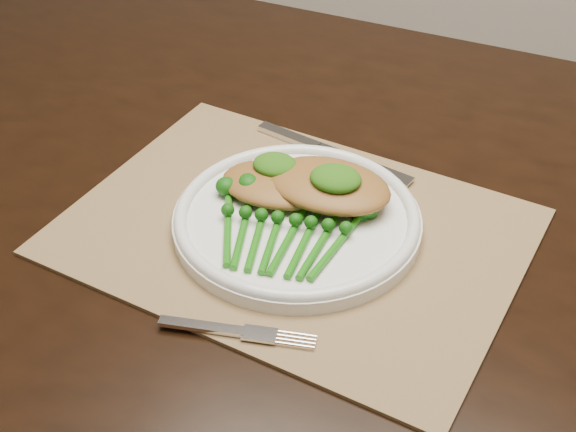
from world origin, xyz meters
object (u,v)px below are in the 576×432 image
(dining_table, at_px, (343,397))
(chicken_fillet_left, at_px, (276,184))
(placemat, at_px, (293,232))
(dinner_plate, at_px, (297,219))
(broccolini_bundle, at_px, (282,235))

(dining_table, bearing_deg, chicken_fillet_left, -140.35)
(dining_table, xyz_separation_m, placemat, (-0.05, -0.09, 0.38))
(dinner_plate, distance_m, broccolini_bundle, 0.04)
(dining_table, bearing_deg, placemat, -111.78)
(placemat, xyz_separation_m, dinner_plate, (0.00, 0.01, 0.01))
(dining_table, xyz_separation_m, chicken_fillet_left, (-0.08, -0.05, 0.41))
(broccolini_bundle, bearing_deg, dining_table, 63.70)
(chicken_fillet_left, bearing_deg, placemat, -49.73)
(chicken_fillet_left, bearing_deg, broccolini_bundle, -67.37)
(dinner_plate, height_order, chicken_fillet_left, chicken_fillet_left)
(dining_table, distance_m, dinner_plate, 0.40)
(placemat, bearing_deg, dinner_plate, 78.40)
(dining_table, bearing_deg, broccolini_bundle, -105.15)
(dinner_plate, relative_size, broccolini_bundle, 1.60)
(dining_table, distance_m, broccolini_bundle, 0.42)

